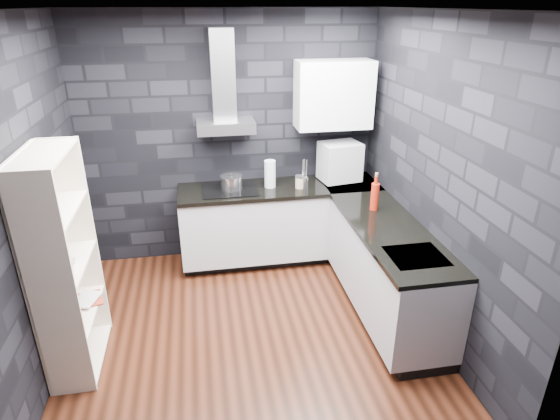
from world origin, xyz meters
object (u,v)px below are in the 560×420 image
object	(u,v)px
storage_jar	(300,182)
utensil_crock	(304,182)
red_bottle	(375,197)
bookshelf	(64,265)
glass_vase	(270,174)
appliance_garage	(340,161)
fruit_bowl	(61,267)
pot	(232,183)

from	to	relation	value
storage_jar	utensil_crock	bearing A→B (deg)	2.18
storage_jar	red_bottle	xyz separation A→B (m)	(0.58, -0.70, 0.07)
red_bottle	bookshelf	size ratio (longest dim) A/B	0.15
glass_vase	appliance_garage	bearing A→B (deg)	4.38
bookshelf	fruit_bowl	bearing A→B (deg)	-104.38
utensil_crock	fruit_bowl	xyz separation A→B (m)	(-2.17, -1.37, -0.02)
pot	fruit_bowl	size ratio (longest dim) A/B	1.02
pot	fruit_bowl	xyz separation A→B (m)	(-1.39, -1.44, -0.04)
glass_vase	appliance_garage	size ratio (longest dim) A/B	0.70
pot	red_bottle	xyz separation A→B (m)	(1.32, -0.76, 0.05)
red_bottle	bookshelf	xyz separation A→B (m)	(-2.71, -0.59, -0.13)
utensil_crock	glass_vase	bearing A→B (deg)	167.18
glass_vase	storage_jar	world-z (taller)	glass_vase
pot	storage_jar	bearing A→B (deg)	-5.23
red_bottle	glass_vase	bearing A→B (deg)	139.01
pot	bookshelf	size ratio (longest dim) A/B	0.12
glass_vase	bookshelf	size ratio (longest dim) A/B	0.16
utensil_crock	storage_jar	bearing A→B (deg)	-177.82
bookshelf	fruit_bowl	xyz separation A→B (m)	(0.00, -0.08, 0.04)
glass_vase	fruit_bowl	distance (m)	2.33
glass_vase	appliance_garage	world-z (taller)	appliance_garage
storage_jar	bookshelf	xyz separation A→B (m)	(-2.13, -1.29, -0.06)
utensil_crock	red_bottle	xyz separation A→B (m)	(0.54, -0.70, 0.07)
fruit_bowl	storage_jar	bearing A→B (deg)	32.85
glass_vase	fruit_bowl	xyz separation A→B (m)	(-1.81, -1.46, -0.11)
red_bottle	fruit_bowl	xyz separation A→B (m)	(-2.71, -0.68, -0.10)
red_bottle	bookshelf	distance (m)	2.78
storage_jar	appliance_garage	xyz separation A→B (m)	(0.48, 0.14, 0.16)
storage_jar	red_bottle	size ratio (longest dim) A/B	0.46
utensil_crock	appliance_garage	size ratio (longest dim) A/B	0.28
pot	glass_vase	distance (m)	0.43
glass_vase	appliance_garage	xyz separation A→B (m)	(0.80, 0.06, 0.08)
glass_vase	fruit_bowl	bearing A→B (deg)	-141.23
bookshelf	fruit_bowl	distance (m)	0.09
fruit_bowl	utensil_crock	bearing A→B (deg)	32.32
utensil_crock	red_bottle	distance (m)	0.88
pot	utensil_crock	size ratio (longest dim) A/B	1.92
pot	bookshelf	distance (m)	1.95
red_bottle	utensil_crock	bearing A→B (deg)	127.61
appliance_garage	bookshelf	world-z (taller)	bookshelf
appliance_garage	bookshelf	size ratio (longest dim) A/B	0.23
pot	utensil_crock	world-z (taller)	pot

